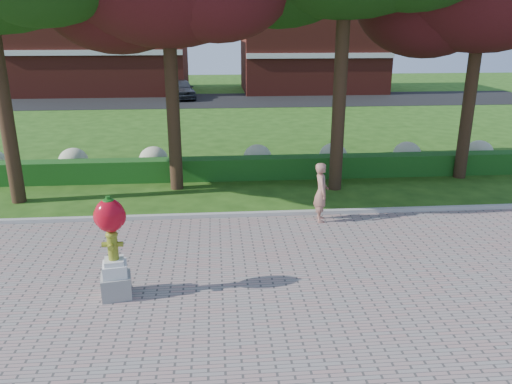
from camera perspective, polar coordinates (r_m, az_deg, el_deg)
The scene contains 11 objects.
ground at distance 12.08m, azimuth -1.33°, elevation -8.07°, with size 100.00×100.00×0.00m, color #234812.
walkway at distance 8.68m, azimuth 0.39°, elevation -19.73°, with size 40.00×14.00×0.04m, color gray.
curb at distance 14.80m, azimuth -2.04°, elevation -2.65°, with size 40.00×0.18×0.15m, color #ADADA5.
lawn_hedge at distance 18.50m, azimuth -2.66°, elevation 2.72°, with size 24.00×0.70×0.80m, color #1B4B15.
hydrangea_row at distance 19.45m, azimuth -1.09°, elevation 3.97°, with size 20.10×1.10×0.99m.
street at distance 39.18m, azimuth -3.87°, elevation 10.42°, with size 50.00×8.00×0.02m, color black.
building_left at distance 45.81m, azimuth -17.19°, elevation 15.21°, with size 14.00×8.00×7.00m, color maroon.
building_right at distance 45.68m, azimuth 6.36°, elevation 15.50°, with size 12.00×8.00×6.40m, color maroon.
hydrant_sculpture at distance 10.51m, azimuth -16.08°, elevation -5.81°, with size 0.69×0.69×2.19m.
woman at distance 14.32m, azimuth 7.46°, elevation -0.01°, with size 0.63×0.41×1.72m, color #A16C5C.
parked_car at distance 40.32m, azimuth -8.56°, elevation 11.58°, with size 1.77×4.41×1.50m, color #3A3B40.
Camera 1 is at (-0.62, -10.80, 5.37)m, focal length 35.00 mm.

